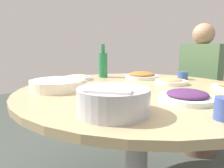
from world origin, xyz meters
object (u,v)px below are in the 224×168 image
(dish_noodles, at_px, (77,77))
(dish_eggplant, at_px, (187,96))
(green_bottle, at_px, (103,64))
(soup_bowl, at_px, (58,85))
(diner_left, at_px, (201,73))
(round_dining_table, at_px, (137,107))
(tea_cup_far, at_px, (183,76))
(dish_shrimp, at_px, (171,81))
(dish_stirfry, at_px, (142,75))
(stool_for_diner_left, at_px, (196,128))
(rice_bowl, at_px, (113,100))

(dish_noodles, bearing_deg, dish_eggplant, 8.49)
(green_bottle, bearing_deg, soup_bowl, -61.45)
(dish_eggplant, height_order, diner_left, diner_left)
(round_dining_table, relative_size, tea_cup_far, 18.55)
(dish_noodles, bearing_deg, dish_shrimp, 38.50)
(dish_stirfry, distance_m, diner_left, 0.69)
(round_dining_table, xyz_separation_m, stool_for_diner_left, (-0.20, 0.97, -0.43))
(green_bottle, relative_size, diner_left, 0.33)
(rice_bowl, relative_size, dish_stirfry, 1.06)
(dish_noodles, bearing_deg, diner_left, 75.33)
(rice_bowl, distance_m, dish_eggplant, 0.37)
(dish_noodles, bearing_deg, round_dining_table, 15.31)
(green_bottle, xyz_separation_m, tea_cup_far, (0.43, 0.41, -0.07))
(dish_eggplant, bearing_deg, rice_bowl, -97.90)
(round_dining_table, bearing_deg, soup_bowl, -121.58)
(dish_stirfry, bearing_deg, dish_shrimp, -3.55)
(dish_shrimp, distance_m, green_bottle, 0.55)
(dish_noodles, relative_size, stool_for_diner_left, 0.45)
(green_bottle, height_order, stool_for_diner_left, green_bottle)
(dish_eggplant, relative_size, diner_left, 0.33)
(rice_bowl, distance_m, dish_shrimp, 0.70)
(dish_stirfry, relative_size, stool_for_diner_left, 0.56)
(tea_cup_far, xyz_separation_m, stool_for_diner_left, (-0.15, 0.47, -0.57))
(dish_shrimp, distance_m, dish_eggplant, 0.42)
(dish_shrimp, xyz_separation_m, green_bottle, (-0.51, -0.18, 0.08))
(dish_shrimp, height_order, diner_left, diner_left)
(dish_shrimp, distance_m, tea_cup_far, 0.24)
(soup_bowl, bearing_deg, rice_bowl, 0.55)
(dish_shrimp, xyz_separation_m, tea_cup_far, (-0.07, 0.23, 0.01))
(soup_bowl, distance_m, tea_cup_far, 0.90)
(rice_bowl, height_order, tea_cup_far, rice_bowl)
(soup_bowl, xyz_separation_m, dish_stirfry, (-0.04, 0.67, -0.00))
(soup_bowl, bearing_deg, stool_for_diner_left, 88.62)
(dish_noodles, height_order, tea_cup_far, tea_cup_far)
(green_bottle, distance_m, tea_cup_far, 0.60)
(soup_bowl, bearing_deg, dish_shrimp, 68.86)
(soup_bowl, bearing_deg, round_dining_table, 58.42)
(round_dining_table, height_order, stool_for_diner_left, round_dining_table)
(soup_bowl, distance_m, dish_eggplant, 0.68)
(dish_stirfry, xyz_separation_m, tea_cup_far, (0.21, 0.21, 0.01))
(dish_eggplant, distance_m, green_bottle, 0.83)
(soup_bowl, distance_m, dish_noodles, 0.36)
(rice_bowl, xyz_separation_m, green_bottle, (-0.77, 0.47, 0.05))
(dish_noodles, height_order, stool_for_diner_left, dish_noodles)
(soup_bowl, xyz_separation_m, tea_cup_far, (0.18, 0.88, 0.00))
(dish_stirfry, bearing_deg, dish_eggplant, -26.52)
(soup_bowl, relative_size, dish_noodles, 1.51)
(stool_for_diner_left, bearing_deg, dish_shrimp, -72.49)
(round_dining_table, xyz_separation_m, rice_bowl, (0.28, -0.38, 0.16))
(soup_bowl, height_order, dish_noodles, soup_bowl)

